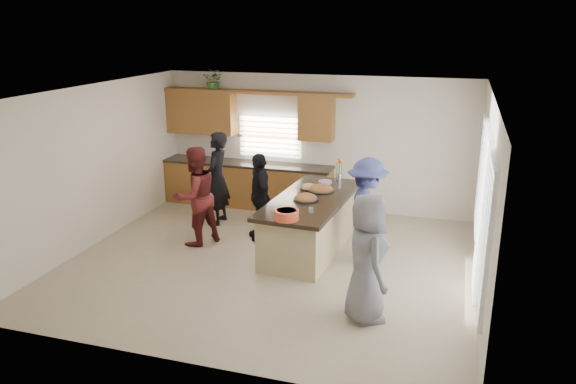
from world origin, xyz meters
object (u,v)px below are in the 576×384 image
(salad_bowl, at_px, (286,214))
(woman_right_back, at_px, (367,212))
(woman_left_mid, at_px, (195,196))
(woman_right_front, at_px, (367,258))
(island, at_px, (311,225))
(woman_left_back, at_px, (217,178))
(woman_left_front, at_px, (260,196))

(salad_bowl, distance_m, woman_right_back, 1.42)
(woman_left_mid, distance_m, woman_right_back, 3.01)
(woman_left_mid, relative_size, woman_right_front, 1.01)
(island, height_order, woman_left_back, woman_left_back)
(woman_left_mid, xyz_separation_m, woman_right_front, (3.31, -1.76, -0.01))
(island, xyz_separation_m, woman_right_back, (1.00, -0.27, 0.43))
(woman_left_front, xyz_separation_m, woman_right_front, (2.33, -2.35, 0.08))
(woman_left_mid, height_order, woman_left_front, woman_left_mid)
(woman_left_mid, xyz_separation_m, woman_left_front, (0.98, 0.59, -0.09))
(woman_left_back, bearing_deg, woman_right_back, 68.12)
(island, bearing_deg, woman_left_front, 169.81)
(salad_bowl, relative_size, woman_right_front, 0.22)
(woman_left_front, distance_m, woman_right_front, 3.31)
(woman_left_back, xyz_separation_m, woman_left_front, (1.05, -0.51, -0.11))
(woman_right_front, bearing_deg, woman_right_back, -18.77)
(woman_left_back, relative_size, woman_right_front, 1.04)
(island, distance_m, salad_bowl, 1.33)
(woman_left_back, relative_size, woman_left_mid, 1.03)
(woman_left_front, relative_size, woman_right_front, 0.91)
(woman_left_back, xyz_separation_m, woman_left_mid, (0.07, -1.10, -0.02))
(woman_left_front, bearing_deg, woman_right_front, 11.98)
(salad_bowl, xyz_separation_m, woman_right_front, (1.38, -0.90, -0.16))
(woman_left_back, distance_m, woman_left_mid, 1.10)
(woman_right_back, bearing_deg, woman_left_back, 63.07)
(woman_left_back, relative_size, woman_right_back, 1.03)
(island, distance_m, woman_left_back, 2.27)
(woman_left_mid, height_order, woman_right_front, woman_left_mid)
(woman_right_front, bearing_deg, woman_left_mid, 33.86)
(island, height_order, woman_right_front, woman_right_front)
(woman_left_mid, bearing_deg, woman_left_back, -146.57)
(island, height_order, woman_left_front, woman_left_front)
(island, relative_size, woman_right_back, 1.57)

